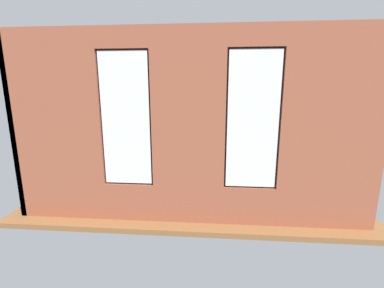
# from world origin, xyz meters

# --- Properties ---
(ground_plane) EXTENTS (6.91, 5.60, 0.10)m
(ground_plane) POSITION_xyz_m (0.00, 0.00, -0.05)
(ground_plane) COLOR brown
(brick_wall_with_windows) EXTENTS (6.31, 0.30, 3.32)m
(brick_wall_with_windows) POSITION_xyz_m (0.00, 2.42, 1.62)
(brick_wall_with_windows) COLOR #9E5138
(brick_wall_with_windows) RESTS_ON ground_plane
(white_wall_right) EXTENTS (0.10, 4.60, 3.32)m
(white_wall_right) POSITION_xyz_m (3.11, 0.20, 1.66)
(white_wall_right) COLOR white
(white_wall_right) RESTS_ON ground_plane
(couch_by_window) EXTENTS (1.85, 0.87, 0.80)m
(couch_by_window) POSITION_xyz_m (0.62, 1.77, 0.33)
(couch_by_window) COLOR black
(couch_by_window) RESTS_ON ground_plane
(couch_left) EXTENTS (0.90, 1.76, 0.80)m
(couch_left) POSITION_xyz_m (-2.46, 0.70, 0.33)
(couch_left) COLOR black
(couch_left) RESTS_ON ground_plane
(coffee_table) EXTENTS (1.23, 0.70, 0.45)m
(coffee_table) POSITION_xyz_m (0.34, -0.38, 0.39)
(coffee_table) COLOR tan
(coffee_table) RESTS_ON ground_plane
(cup_ceramic) EXTENTS (0.08, 0.08, 0.10)m
(cup_ceramic) POSITION_xyz_m (0.71, -0.28, 0.50)
(cup_ceramic) COLOR #4C4C51
(cup_ceramic) RESTS_ON coffee_table
(table_plant_small) EXTENTS (0.14, 0.14, 0.22)m
(table_plant_small) POSITION_xyz_m (0.34, -0.38, 0.57)
(table_plant_small) COLOR gray
(table_plant_small) RESTS_ON coffee_table
(remote_silver) EXTENTS (0.17, 0.14, 0.02)m
(remote_silver) POSITION_xyz_m (0.25, -0.28, 0.46)
(remote_silver) COLOR #B2B2B7
(remote_silver) RESTS_ON coffee_table
(remote_gray) EXTENTS (0.12, 0.17, 0.02)m
(remote_gray) POSITION_xyz_m (0.50, -0.47, 0.46)
(remote_gray) COLOR #59595B
(remote_gray) RESTS_ON coffee_table
(remote_black) EXTENTS (0.14, 0.16, 0.02)m
(remote_black) POSITION_xyz_m (0.01, -0.50, 0.46)
(remote_black) COLOR black
(remote_black) RESTS_ON coffee_table
(media_console) EXTENTS (0.98, 0.42, 0.46)m
(media_console) POSITION_xyz_m (2.81, -0.48, 0.23)
(media_console) COLOR black
(media_console) RESTS_ON ground_plane
(tv_flatscreen) EXTENTS (1.07, 0.20, 0.71)m
(tv_flatscreen) POSITION_xyz_m (2.81, -0.49, 0.81)
(tv_flatscreen) COLOR black
(tv_flatscreen) RESTS_ON media_console
(papasan_chair) EXTENTS (1.19, 1.19, 0.72)m
(papasan_chair) POSITION_xyz_m (0.46, -1.80, 0.46)
(papasan_chair) COLOR olive
(papasan_chair) RESTS_ON ground_plane
(potted_plant_beside_window_right) EXTENTS (0.86, 0.87, 1.12)m
(potted_plant_beside_window_right) POSITION_xyz_m (2.42, 1.86, 0.65)
(potted_plant_beside_window_right) COLOR #47423D
(potted_plant_beside_window_right) RESTS_ON ground_plane
(potted_plant_mid_room_small) EXTENTS (0.44, 0.44, 0.64)m
(potted_plant_mid_room_small) POSITION_xyz_m (-0.52, -1.16, 0.42)
(potted_plant_mid_room_small) COLOR gray
(potted_plant_mid_room_small) RESTS_ON ground_plane
(potted_plant_foreground_right) EXTENTS (0.68, 0.72, 1.11)m
(potted_plant_foreground_right) POSITION_xyz_m (2.51, -1.74, 0.54)
(potted_plant_foreground_right) COLOR gray
(potted_plant_foreground_right) RESTS_ON ground_plane
(potted_plant_corner_near_left) EXTENTS (0.73, 0.73, 1.12)m
(potted_plant_corner_near_left) POSITION_xyz_m (-2.61, -1.80, 0.73)
(potted_plant_corner_near_left) COLOR #47423D
(potted_plant_corner_near_left) RESTS_ON ground_plane
(potted_plant_near_tv) EXTENTS (0.46, 0.46, 0.78)m
(potted_plant_near_tv) POSITION_xyz_m (2.26, 0.45, 0.49)
(potted_plant_near_tv) COLOR #9E5638
(potted_plant_near_tv) RESTS_ON ground_plane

